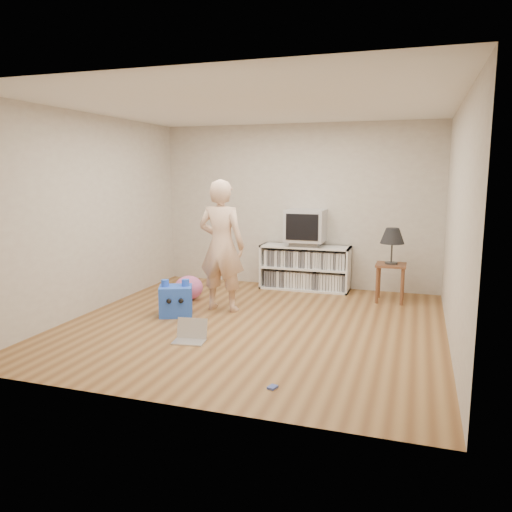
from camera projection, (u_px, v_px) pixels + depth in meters
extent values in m
plane|color=brown|center=(254.00, 324.00, 6.13)|extent=(4.50, 4.50, 0.00)
cube|color=#BBAFA4|center=(297.00, 206.00, 8.02)|extent=(4.50, 0.02, 2.60)
cube|color=#BBAFA4|center=(161.00, 245.00, 3.80)|extent=(4.50, 0.02, 2.60)
cube|color=#BBAFA4|center=(92.00, 214.00, 6.60)|extent=(0.02, 4.50, 2.60)
cube|color=#BBAFA4|center=(457.00, 225.00, 5.23)|extent=(0.02, 4.50, 2.60)
cube|color=white|center=(253.00, 105.00, 5.70)|extent=(4.50, 4.50, 0.01)
cube|color=white|center=(308.00, 265.00, 8.10)|extent=(1.40, 0.03, 0.70)
cube|color=white|center=(264.00, 265.00, 8.12)|extent=(0.03, 0.45, 0.70)
cube|color=white|center=(348.00, 270.00, 7.70)|extent=(0.03, 0.45, 0.70)
cube|color=white|center=(305.00, 288.00, 7.96)|extent=(1.40, 0.45, 0.03)
cube|color=white|center=(305.00, 267.00, 7.91)|extent=(1.34, 0.45, 0.03)
cube|color=white|center=(305.00, 247.00, 7.85)|extent=(1.40, 0.45, 0.03)
cube|color=silver|center=(305.00, 267.00, 7.91)|extent=(1.26, 0.36, 0.64)
cube|color=gray|center=(305.00, 243.00, 7.84)|extent=(0.45, 0.35, 0.07)
cube|color=#ADADB2|center=(306.00, 225.00, 7.79)|extent=(0.60, 0.52, 0.50)
cube|color=black|center=(302.00, 227.00, 7.55)|extent=(0.50, 0.01, 0.40)
cylinder|color=brown|center=(377.00, 285.00, 7.06)|extent=(0.04, 0.04, 0.52)
cylinder|color=brown|center=(402.00, 287.00, 6.96)|extent=(0.04, 0.04, 0.52)
cylinder|color=brown|center=(379.00, 280.00, 7.38)|extent=(0.04, 0.04, 0.52)
cylinder|color=brown|center=(403.00, 282.00, 7.27)|extent=(0.04, 0.04, 0.52)
cube|color=brown|center=(391.00, 265.00, 7.12)|extent=(0.42, 0.42, 0.03)
cylinder|color=#333333|center=(391.00, 263.00, 7.12)|extent=(0.18, 0.18, 0.02)
cylinder|color=#333333|center=(392.00, 251.00, 7.09)|extent=(0.02, 0.02, 0.32)
imported|color=beige|center=(222.00, 246.00, 6.62)|extent=(0.66, 0.44, 1.76)
cube|color=silver|center=(189.00, 342.00, 5.48)|extent=(0.37, 0.28, 0.02)
cube|color=silver|center=(192.00, 328.00, 5.57)|extent=(0.35, 0.12, 0.22)
cube|color=black|center=(192.00, 328.00, 5.57)|extent=(0.31, 0.09, 0.18)
cube|color=#4459B5|center=(273.00, 387.00, 4.31)|extent=(0.09, 0.10, 0.02)
cube|color=blue|center=(176.00, 301.00, 6.47)|extent=(0.51, 0.46, 0.39)
cylinder|color=blue|center=(165.00, 283.00, 6.41)|extent=(0.10, 0.10, 0.09)
cylinder|color=blue|center=(186.00, 283.00, 6.44)|extent=(0.10, 0.10, 0.09)
sphere|color=black|center=(169.00, 301.00, 6.29)|extent=(0.07, 0.07, 0.07)
sphere|color=black|center=(181.00, 301.00, 6.30)|extent=(0.07, 0.07, 0.07)
ellipsoid|color=#D863AE|center=(189.00, 288.00, 7.29)|extent=(0.50, 0.50, 0.35)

